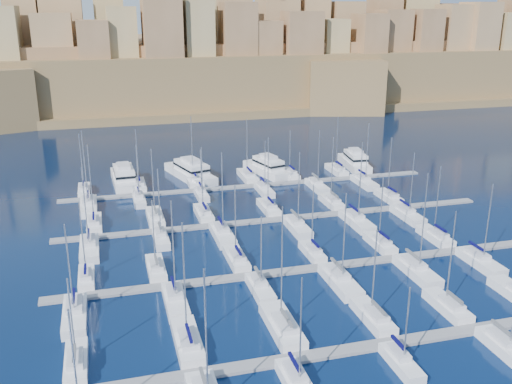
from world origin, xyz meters
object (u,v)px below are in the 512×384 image
object	(u,v)px
motor_yacht_b	(191,171)
motor_yacht_c	(267,167)
motor_yacht_a	(124,177)
motor_yacht_d	(355,161)
sailboat_4	(448,306)
sailboat_2	(282,326)
sailboat_0	(76,363)

from	to	relation	value
motor_yacht_b	motor_yacht_c	xyz separation A→B (m)	(18.59, -1.49, 0.00)
motor_yacht_a	motor_yacht_b	size ratio (longest dim) A/B	0.87
motor_yacht_c	motor_yacht_d	distance (m)	23.09
sailboat_4	motor_yacht_d	distance (m)	71.85
sailboat_2	motor_yacht_c	world-z (taller)	sailboat_2
motor_yacht_c	motor_yacht_a	bearing A→B (deg)	179.07
motor_yacht_d	motor_yacht_a	bearing A→B (deg)	179.21
sailboat_0	motor_yacht_d	xyz separation A→B (m)	(66.07, 69.64, 1.01)
motor_yacht_a	sailboat_2	bearing A→B (deg)	-76.97
sailboat_0	sailboat_2	distance (m)	24.90
motor_yacht_d	motor_yacht_b	bearing A→B (deg)	177.63
sailboat_4	sailboat_2	bearing A→B (deg)	177.52
motor_yacht_b	sailboat_2	bearing A→B (deg)	-89.62
sailboat_2	motor_yacht_a	size ratio (longest dim) A/B	1.00
sailboat_0	motor_yacht_b	bearing A→B (deg)	71.12
sailboat_0	sailboat_2	xyz separation A→B (m)	(24.87, 1.14, 0.07)
sailboat_2	sailboat_4	xyz separation A→B (m)	(23.01, -1.00, -0.04)
motor_yacht_b	motor_yacht_d	world-z (taller)	same
motor_yacht_d	motor_yacht_c	bearing A→B (deg)	179.42
sailboat_0	motor_yacht_c	world-z (taller)	sailboat_0
sailboat_2	motor_yacht_b	size ratio (longest dim) A/B	0.87
motor_yacht_c	sailboat_2	bearing A→B (deg)	-104.77
sailboat_2	motor_yacht_c	xyz separation A→B (m)	(18.12, 68.74, 0.95)
sailboat_0	sailboat_4	distance (m)	47.88
sailboat_2	motor_yacht_c	bearing A→B (deg)	75.23
sailboat_2	sailboat_4	bearing A→B (deg)	-2.48
sailboat_4	motor_yacht_b	size ratio (longest dim) A/B	0.74
sailboat_2	motor_yacht_d	world-z (taller)	sailboat_2
sailboat_4	motor_yacht_b	bearing A→B (deg)	108.24
sailboat_2	motor_yacht_d	distance (m)	79.94
sailboat_2	sailboat_4	size ratio (longest dim) A/B	1.17
motor_yacht_b	motor_yacht_a	bearing A→B (deg)	-176.57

